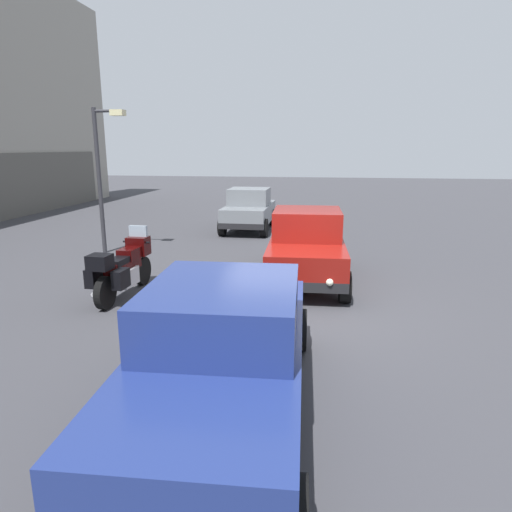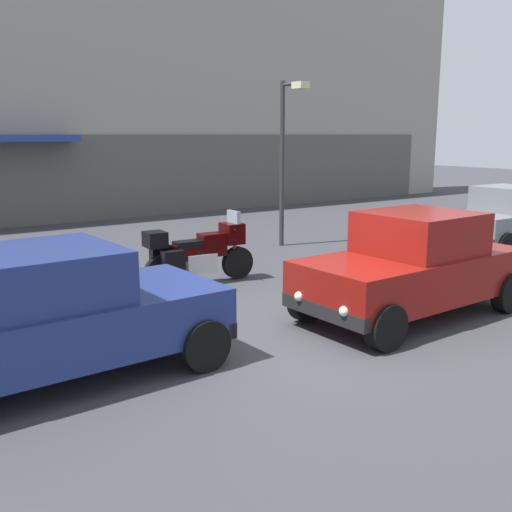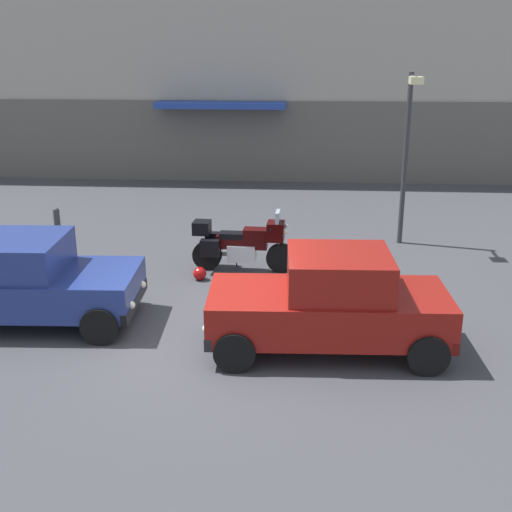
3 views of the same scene
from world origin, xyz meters
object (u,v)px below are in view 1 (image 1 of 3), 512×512
Objects in this scene: car_hatchback_near at (307,246)px; car_compact_side at (249,210)px; motorcycle at (123,267)px; helmet at (138,305)px; car_sedan_far at (224,350)px; streetlamp_curbside at (103,165)px.

car_hatchback_near is 1.12× the size of car_compact_side.
motorcycle is 0.65× the size of car_compact_side.
helmet is 4.04m from car_hatchback_near.
streetlamp_curbside is (7.55, 5.12, 1.76)m from car_sedan_far.
car_compact_side is 5.80m from streetlamp_curbside.
helmet is 8.91m from car_compact_side.
motorcycle is at bearing -149.94° from streetlamp_curbside.
helmet is 3.84m from car_sedan_far.
streetlamp_curbside is at bearing 31.69° from car_sedan_far.
car_sedan_far is (-3.00, -2.32, 0.64)m from helmet.
helmet is 0.07× the size of streetlamp_curbside.
car_hatchback_near is at bearing -158.78° from car_compact_side.
helmet is at bearing 35.31° from car_sedan_far.
car_hatchback_near is 5.62m from car_sedan_far.
car_hatchback_near is at bearing -49.52° from helmet.
helmet is 0.07× the size of car_hatchback_near.
car_sedan_far is at bearing -142.23° from helmet.
helmet is at bearing -51.57° from car_hatchback_near.
car_sedan_far is 11.98m from car_compact_side.
car_hatchback_near is 0.96× the size of streetlamp_curbside.
helmet is 0.06× the size of car_sedan_far.
car_sedan_far and car_compact_side have the same top height.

